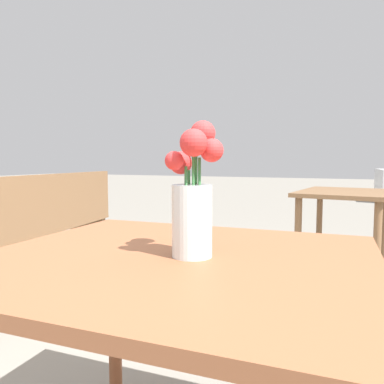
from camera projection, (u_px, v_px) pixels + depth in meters
table_front at (176, 292)px, 0.93m from camera, size 1.00×0.90×0.71m
flower_vase at (193, 203)px, 0.90m from camera, size 0.14×0.15×0.33m
bench_near at (29, 230)px, 2.54m from camera, size 0.64×1.89×0.85m
table_back at (345, 207)px, 2.84m from camera, size 0.73×0.89×0.71m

